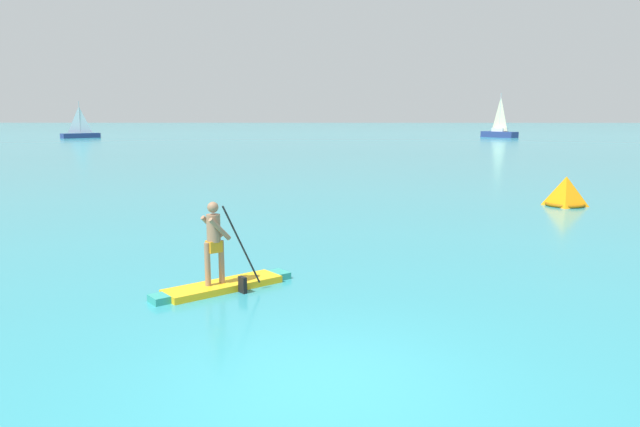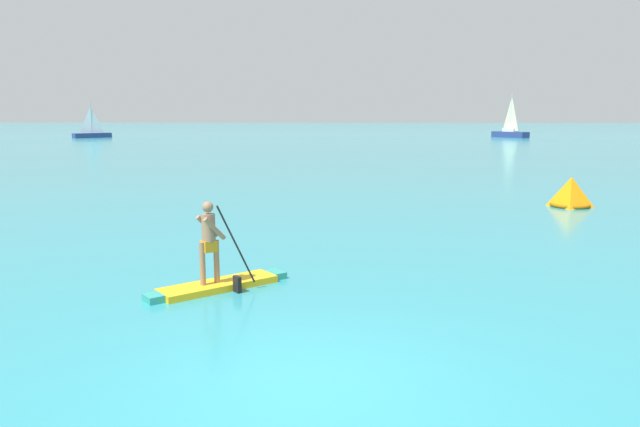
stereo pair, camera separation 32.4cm
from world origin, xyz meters
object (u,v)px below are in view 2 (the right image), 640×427
at_px(race_marker_buoy, 571,194).
at_px(sailboat_left_horizon, 92,133).
at_px(paddleboarder_mid_center, 217,272).
at_px(sailboat_right_horizon, 510,132).

bearing_deg(race_marker_buoy, sailboat_left_horizon, 125.55).
relative_size(race_marker_buoy, sailboat_left_horizon, 0.29).
bearing_deg(paddleboarder_mid_center, race_marker_buoy, 5.17).
relative_size(paddleboarder_mid_center, sailboat_right_horizon, 0.40).
relative_size(paddleboarder_mid_center, sailboat_left_horizon, 0.49).
bearing_deg(paddleboarder_mid_center, sailboat_right_horizon, 30.87).
bearing_deg(paddleboarder_mid_center, sailboat_left_horizon, 75.08).
bearing_deg(sailboat_right_horizon, race_marker_buoy, -49.82).
bearing_deg(race_marker_buoy, sailboat_right_horizon, 76.16).
relative_size(sailboat_left_horizon, sailboat_right_horizon, 0.82).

